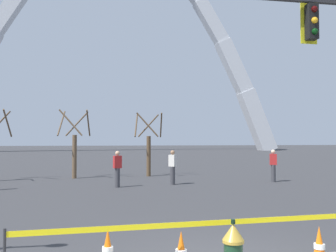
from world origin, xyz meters
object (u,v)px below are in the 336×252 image
at_px(pedestrian_walking_left, 117,169).
at_px(pedestrian_walking_right, 173,167).
at_px(pedestrian_standing_center, 273,165).
at_px(traffic_cone_curb_edge, 319,250).
at_px(monument_arch, 114,50).

distance_m(pedestrian_walking_left, pedestrian_walking_right, 2.62).
height_order(pedestrian_standing_center, pedestrian_walking_right, same).
height_order(pedestrian_walking_left, pedestrian_standing_center, same).
bearing_deg(pedestrian_walking_right, pedestrian_standing_center, 2.67).
height_order(traffic_cone_curb_edge, pedestrian_walking_left, pedestrian_walking_left).
relative_size(pedestrian_walking_left, pedestrian_standing_center, 1.00).
height_order(monument_arch, pedestrian_standing_center, monument_arch).
relative_size(traffic_cone_curb_edge, pedestrian_walking_right, 0.46).
xyz_separation_m(pedestrian_walking_left, pedestrian_walking_right, (2.57, 0.55, 0.00)).
bearing_deg(pedestrian_walking_left, monument_arch, 88.47).
height_order(monument_arch, pedestrian_walking_right, monument_arch).
bearing_deg(traffic_cone_curb_edge, pedestrian_standing_center, 67.32).
height_order(monument_arch, pedestrian_walking_left, monument_arch).
distance_m(monument_arch, pedestrian_walking_right, 52.11).
bearing_deg(pedestrian_standing_center, pedestrian_walking_right, -177.33).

